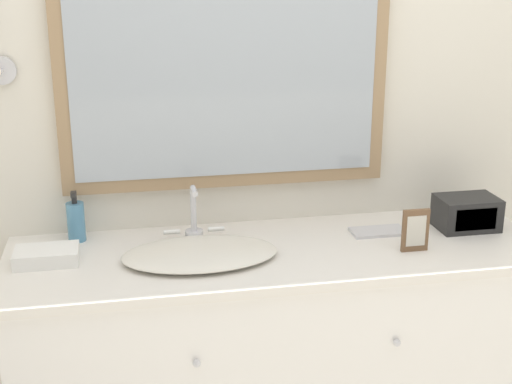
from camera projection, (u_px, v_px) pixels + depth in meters
wall_back at (260, 117)px, 2.49m from camera, size 8.00×0.18×2.55m
vanity_counter at (279, 370)px, 2.46m from camera, size 1.76×0.57×0.91m
sink_basin at (200, 252)px, 2.24m from camera, size 0.49×0.35×0.19m
soap_bottle at (76, 221)px, 2.37m from camera, size 0.06×0.06×0.17m
appliance_box at (467, 213)px, 2.48m from camera, size 0.21×0.14×0.11m
picture_frame at (415, 230)px, 2.28m from camera, size 0.09×0.01×0.14m
hand_towel_near_sink at (47, 256)px, 2.20m from camera, size 0.19×0.13×0.05m
metal_tray at (378, 231)px, 2.45m from camera, size 0.19×0.10×0.01m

